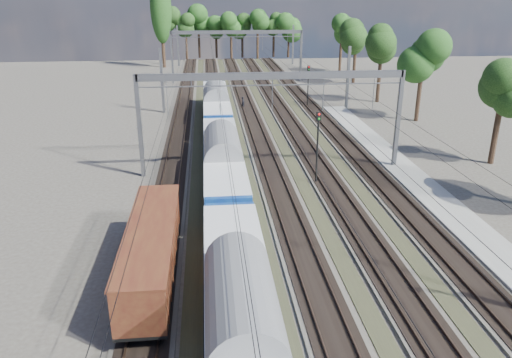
{
  "coord_description": "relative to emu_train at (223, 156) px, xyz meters",
  "views": [
    {
      "loc": [
        -5.64,
        -12.52,
        15.49
      ],
      "look_at": [
        -2.32,
        20.85,
        2.8
      ],
      "focal_mm": 35.0,
      "sensor_mm": 36.0,
      "label": 1
    }
  ],
  "objects": [
    {
      "name": "tree_belt",
      "position": [
        12.28,
        64.2,
        5.51
      ],
      "size": [
        38.96,
        100.35,
        11.84
      ],
      "color": "black",
      "rests_on": "ground"
    },
    {
      "name": "poplar",
      "position": [
        -10.0,
        71.32,
        9.17
      ],
      "size": [
        4.4,
        4.4,
        19.04
      ],
      "color": "black",
      "rests_on": "ground"
    },
    {
      "name": "signal_far",
      "position": [
        13.1,
        29.94,
        0.92
      ],
      "size": [
        0.36,
        0.33,
        5.75
      ],
      "rotation": [
        0.0,
        0.0,
        0.03
      ],
      "color": "black",
      "rests_on": "ground"
    },
    {
      "name": "platform",
      "position": [
        16.5,
        -6.68,
        -2.57
      ],
      "size": [
        3.0,
        70.0,
        0.3
      ],
      "primitive_type": "cube",
      "color": "gray",
      "rests_on": "ground"
    },
    {
      "name": "worker",
      "position": [
        3.88,
        29.66,
        -1.9
      ],
      "size": [
        0.47,
        0.65,
        1.65
      ],
      "primitive_type": "imported",
      "rotation": [
        0.0,
        0.0,
        1.71
      ],
      "color": "black",
      "rests_on": "ground"
    },
    {
      "name": "catenary",
      "position": [
        4.83,
        26.0,
        3.68
      ],
      "size": [
        25.65,
        130.0,
        9.0
      ],
      "color": "slate",
      "rests_on": "ground"
    },
    {
      "name": "track_bed",
      "position": [
        4.5,
        18.32,
        -2.62
      ],
      "size": [
        21.0,
        130.0,
        0.34
      ],
      "color": "#47423A",
      "rests_on": "ground"
    },
    {
      "name": "emu_train",
      "position": [
        0.0,
        0.0,
        0.0
      ],
      "size": [
        3.16,
        66.77,
        4.62
      ],
      "color": "black",
      "rests_on": "ground"
    },
    {
      "name": "freight_boxcar",
      "position": [
        -4.5,
        -14.15,
        -0.74
      ],
      "size": [
        2.61,
        12.58,
        3.24
      ],
      "color": "black",
      "rests_on": "ground"
    },
    {
      "name": "signal_near",
      "position": [
        7.91,
        -0.04,
        1.24
      ],
      "size": [
        0.4,
        0.37,
        6.25
      ],
      "rotation": [
        0.0,
        0.0,
        0.09
      ],
      "color": "black",
      "rests_on": "ground"
    }
  ]
}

